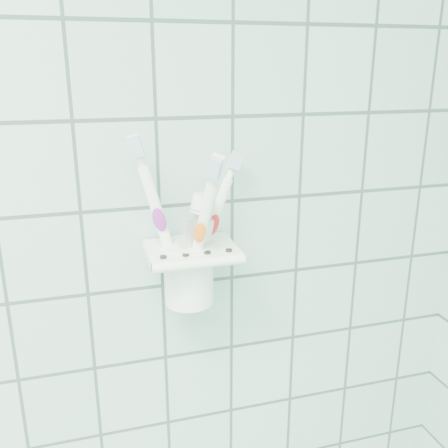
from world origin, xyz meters
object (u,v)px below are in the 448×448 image
(toothbrush_blue, at_px, (183,225))
(toothbrush_orange, at_px, (185,217))
(holder_bracket, at_px, (191,252))
(toothpaste_tube, at_px, (184,240))
(cup, at_px, (189,270))
(toothbrush_pink, at_px, (182,216))

(toothbrush_blue, bearing_deg, toothbrush_orange, 75.01)
(holder_bracket, xyz_separation_m, toothpaste_tube, (-0.01, -0.01, 0.02))
(cup, bearing_deg, toothpaste_tube, -130.39)
(holder_bracket, relative_size, cup, 1.37)
(holder_bracket, xyz_separation_m, cup, (-0.00, 0.00, -0.03))
(toothbrush_pink, height_order, toothbrush_orange, toothbrush_pink)
(holder_bracket, distance_m, toothbrush_pink, 0.05)
(toothbrush_pink, bearing_deg, toothbrush_blue, -85.27)
(holder_bracket, relative_size, toothpaste_tube, 0.77)
(holder_bracket, height_order, toothpaste_tube, toothpaste_tube)
(holder_bracket, distance_m, toothbrush_orange, 0.05)
(toothbrush_blue, height_order, toothpaste_tube, toothbrush_blue)
(holder_bracket, xyz_separation_m, toothbrush_blue, (-0.01, -0.01, 0.04))
(toothpaste_tube, bearing_deg, toothbrush_orange, 57.00)
(cup, height_order, toothbrush_pink, toothbrush_pink)
(toothbrush_orange, bearing_deg, cup, -45.21)
(toothbrush_blue, bearing_deg, cup, 58.00)
(toothbrush_blue, xyz_separation_m, toothbrush_orange, (0.01, 0.02, 0.01))
(holder_bracket, height_order, cup, same)
(cup, relative_size, toothbrush_blue, 0.41)
(toothbrush_blue, bearing_deg, holder_bracket, 35.92)
(toothbrush_pink, xyz_separation_m, toothbrush_orange, (0.01, 0.01, -0.00))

